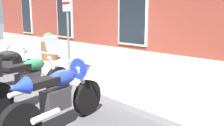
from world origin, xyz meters
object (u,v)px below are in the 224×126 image
Objects in this scene: motorcycle_black_naked at (5,68)px; motorcycle_blue_sport at (62,92)px; parking_sign at (68,22)px; barrel_planter at (49,48)px; motorcycle_green_touring at (25,79)px.

motorcycle_blue_sport reaches higher than motorcycle_black_naked.
parking_sign reaches higher than motorcycle_black_naked.
motorcycle_blue_sport is at bearing -33.61° from parking_sign.
barrel_planter is at bearing 133.48° from motorcycle_black_naked.
parking_sign is (0.16, 1.72, 1.09)m from motorcycle_black_naked.
motorcycle_blue_sport is 5.67m from barrel_planter.
barrel_planter reaches higher than motorcycle_black_naked.
motorcycle_green_touring is 1.06× the size of motorcycle_blue_sport.
motorcycle_black_naked is 2.89m from motorcycle_blue_sport.
parking_sign reaches higher than motorcycle_green_touring.
motorcycle_blue_sport is at bearing -1.73° from motorcycle_black_naked.
parking_sign is 2.16× the size of barrel_planter.
parking_sign is (-1.50, 1.88, 1.01)m from motorcycle_green_touring.
motorcycle_blue_sport is at bearing -25.52° from barrel_planter.
motorcycle_black_naked is at bearing -95.40° from parking_sign.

